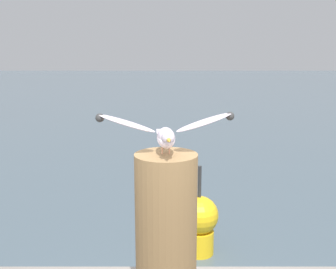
{
  "coord_description": "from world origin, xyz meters",
  "views": [
    {
      "loc": [
        -0.13,
        -2.42,
        2.92
      ],
      "look_at": [
        -0.14,
        -0.18,
        2.45
      ],
      "focal_mm": 43.46,
      "sensor_mm": 36.0,
      "label": 1
    }
  ],
  "objects": [
    {
      "name": "seagull",
      "position": [
        -0.14,
        -0.43,
        2.52
      ],
      "size": [
        0.69,
        0.39,
        0.21
      ],
      "color": "tan",
      "rests_on": "mooring_post"
    },
    {
      "name": "channel_buoy",
      "position": [
        0.32,
        3.09,
        0.48
      ],
      "size": [
        0.56,
        0.56,
        1.33
      ],
      "color": "yellow",
      "rests_on": "ground_plane"
    },
    {
      "name": "mooring_post",
      "position": [
        -0.14,
        -0.43,
        1.97
      ],
      "size": [
        0.33,
        0.33,
        0.87
      ],
      "primitive_type": "cylinder",
      "color": "brown",
      "rests_on": "harbor_quay"
    }
  ]
}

